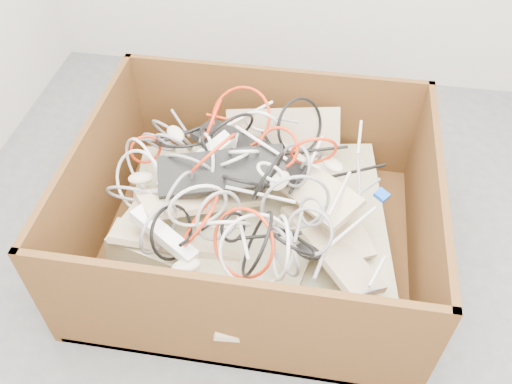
# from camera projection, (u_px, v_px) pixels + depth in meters

# --- Properties ---
(ground) EXTENTS (3.00, 3.00, 0.00)m
(ground) POSITION_uv_depth(u_px,v_px,m) (298.00, 307.00, 1.99)
(ground) COLOR #49494B
(ground) RESTS_ON ground
(cardboard_box) EXTENTS (1.26, 1.05, 0.52)m
(cardboard_box) POSITION_uv_depth(u_px,v_px,m) (251.00, 225.00, 2.09)
(cardboard_box) COLOR #422E10
(cardboard_box) RESTS_ON ground
(keyboard_pile) EXTENTS (0.98, 0.96, 0.31)m
(keyboard_pile) POSITION_uv_depth(u_px,v_px,m) (255.00, 196.00, 1.98)
(keyboard_pile) COLOR #C1B088
(keyboard_pile) RESTS_ON cardboard_box
(mice_scatter) EXTENTS (0.81, 0.61, 0.19)m
(mice_scatter) POSITION_uv_depth(u_px,v_px,m) (236.00, 193.00, 1.89)
(mice_scatter) COLOR beige
(mice_scatter) RESTS_ON keyboard_pile
(power_strip_left) EXTENTS (0.25, 0.28, 0.13)m
(power_strip_left) POSITION_uv_depth(u_px,v_px,m) (197.00, 164.00, 1.97)
(power_strip_left) COLOR white
(power_strip_left) RESTS_ON keyboard_pile
(power_strip_right) EXTENTS (0.26, 0.18, 0.09)m
(power_strip_right) POSITION_uv_depth(u_px,v_px,m) (164.00, 235.00, 1.78)
(power_strip_right) COLOR white
(power_strip_right) RESTS_ON keyboard_pile
(vga_plug) EXTENTS (0.06, 0.06, 0.03)m
(vga_plug) POSITION_uv_depth(u_px,v_px,m) (382.00, 195.00, 1.89)
(vga_plug) COLOR blue
(vga_plug) RESTS_ON keyboard_pile
(cable_tangle) EXTENTS (1.04, 0.88, 0.45)m
(cable_tangle) POSITION_uv_depth(u_px,v_px,m) (227.00, 181.00, 1.89)
(cable_tangle) COLOR silver
(cable_tangle) RESTS_ON keyboard_pile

